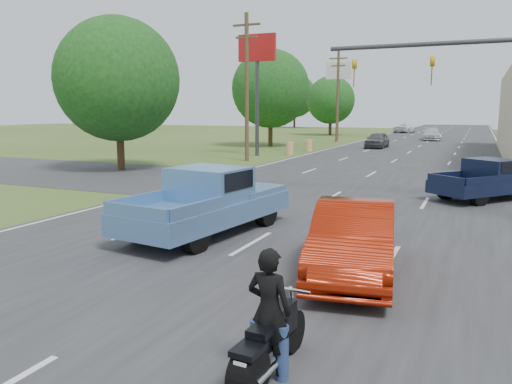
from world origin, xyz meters
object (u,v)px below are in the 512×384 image
at_px(rider, 269,318).
at_px(blue_pickup, 210,200).
at_px(motorcycle, 267,347).
at_px(red_convertible, 354,240).
at_px(distant_car_white, 405,128).
at_px(navy_pickup, 491,179).
at_px(distant_car_silver, 432,134).
at_px(distant_car_grey, 377,140).

relative_size(rider, blue_pickup, 0.28).
relative_size(motorcycle, rider, 1.20).
relative_size(red_convertible, motorcycle, 2.32).
xyz_separation_m(rider, distant_car_white, (-8.57, 76.77, -0.12)).
relative_size(navy_pickup, distant_car_white, 0.96).
height_order(motorcycle, distant_car_silver, distant_car_silver).
xyz_separation_m(red_convertible, rider, (-0.04, -4.60, 0.07)).
bearing_deg(navy_pickup, distant_car_white, 140.00).
height_order(navy_pickup, distant_car_silver, navy_pickup).
distance_m(red_convertible, distant_car_silver, 52.52).
xyz_separation_m(distant_car_grey, distant_car_white, (-2.13, 34.75, -0.02)).
bearing_deg(motorcycle, distant_car_white, 99.82).
bearing_deg(blue_pickup, distant_car_white, 100.63).
bearing_deg(motorcycle, blue_pickup, 128.00).
bearing_deg(distant_car_silver, navy_pickup, -88.52).
xyz_separation_m(rider, distant_car_grey, (-6.43, 42.02, -0.10)).
bearing_deg(blue_pickup, distant_car_silver, 95.41).
bearing_deg(distant_car_silver, motorcycle, -93.62).
bearing_deg(navy_pickup, distant_car_grey, 149.02).
bearing_deg(red_convertible, navy_pickup, 66.58).
distance_m(distant_car_grey, distant_car_white, 34.82).
distance_m(navy_pickup, distant_car_white, 61.86).
bearing_deg(distant_car_white, distant_car_grey, 102.68).
distance_m(red_convertible, blue_pickup, 5.05).
bearing_deg(distant_car_white, distant_car_silver, 115.30).
relative_size(blue_pickup, distant_car_silver, 1.19).
distance_m(motorcycle, distant_car_white, 77.29).
bearing_deg(navy_pickup, distant_car_silver, 137.29).
bearing_deg(red_convertible, motorcycle, -99.89).
height_order(navy_pickup, distant_car_grey, navy_pickup).
xyz_separation_m(distant_car_silver, distant_car_white, (-5.71, 19.73, -0.01)).
relative_size(motorcycle, distant_car_silver, 0.40).
relative_size(blue_pickup, distant_car_white, 1.16).
xyz_separation_m(blue_pickup, distant_car_silver, (1.73, 50.42, -0.23)).
height_order(blue_pickup, distant_car_grey, blue_pickup).
distance_m(blue_pickup, navy_pickup, 11.98).
bearing_deg(red_convertible, distant_car_white, 87.42).
height_order(red_convertible, distant_car_white, red_convertible).
distance_m(rider, blue_pickup, 8.06).
height_order(blue_pickup, distant_car_silver, blue_pickup).
xyz_separation_m(navy_pickup, distant_car_grey, (-9.32, 26.04, -0.08)).
relative_size(red_convertible, distant_car_silver, 0.93).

